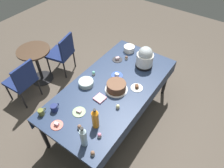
{
  "coord_description": "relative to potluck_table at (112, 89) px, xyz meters",
  "views": [
    {
      "loc": [
        -1.71,
        -1.2,
        2.92
      ],
      "look_at": [
        0.0,
        0.0,
        0.8
      ],
      "focal_mm": 32.82,
      "sensor_mm": 36.0,
      "label": 1
    }
  ],
  "objects": [
    {
      "name": "dessert_plate_white",
      "position": [
        0.18,
        -0.31,
        0.08
      ],
      "size": [
        0.18,
        0.18,
        0.06
      ],
      "color": "white",
      "rests_on": "potluck_table"
    },
    {
      "name": "ground",
      "position": [
        0.0,
        0.0,
        -0.69
      ],
      "size": [
        9.0,
        9.0,
        0.0
      ],
      "primitive_type": "plane",
      "color": "brown"
    },
    {
      "name": "coffee_mug_olive",
      "position": [
        -0.93,
        0.45,
        0.11
      ],
      "size": [
        0.12,
        0.07,
        0.09
      ],
      "color": "olive",
      "rests_on": "potluck_table"
    },
    {
      "name": "frosted_layer_cake",
      "position": [
        -0.02,
        -0.09,
        0.13
      ],
      "size": [
        0.33,
        0.33,
        0.13
      ],
      "color": "silver",
      "rests_on": "potluck_table"
    },
    {
      "name": "coffee_mug_navy",
      "position": [
        -0.79,
        0.37,
        0.11
      ],
      "size": [
        0.13,
        0.09,
        0.1
      ],
      "color": "navy",
      "rests_on": "potluck_table"
    },
    {
      "name": "cupcake_vanilla",
      "position": [
        -0.98,
        -0.43,
        0.09
      ],
      "size": [
        0.05,
        0.05,
        0.07
      ],
      "color": "beige",
      "rests_on": "potluck_table"
    },
    {
      "name": "cupcake_lemon",
      "position": [
        -0.76,
        -0.36,
        0.09
      ],
      "size": [
        0.05,
        0.05,
        0.07
      ],
      "color": "beige",
      "rests_on": "potluck_table"
    },
    {
      "name": "cupcake_rose",
      "position": [
        0.04,
        0.38,
        0.09
      ],
      "size": [
        0.05,
        0.05,
        0.07
      ],
      "color": "beige",
      "rests_on": "potluck_table"
    },
    {
      "name": "potluck_table",
      "position": [
        0.0,
        0.0,
        0.0
      ],
      "size": [
        2.2,
        1.1,
        0.75
      ],
      "color": "navy",
      "rests_on": "ground"
    },
    {
      "name": "dessert_plate_cobalt",
      "position": [
        0.23,
        0.07,
        0.07
      ],
      "size": [
        0.18,
        0.18,
        0.04
      ],
      "color": "#2D4CB2",
      "rests_on": "potluck_table"
    },
    {
      "name": "soda_bottle_orange_juice",
      "position": [
        -0.67,
        -0.22,
        0.21
      ],
      "size": [
        0.09,
        0.09,
        0.32
      ],
      "color": "orange",
      "rests_on": "potluck_table"
    },
    {
      "name": "cupcake_mint",
      "position": [
        0.66,
        0.17,
        0.09
      ],
      "size": [
        0.05,
        0.05,
        0.07
      ],
      "color": "beige",
      "rests_on": "potluck_table"
    },
    {
      "name": "maroon_chair_right",
      "position": [
        0.42,
        1.49,
        -0.2
      ],
      "size": [
        0.53,
        0.53,
        0.85
      ],
      "color": "navy",
      "rests_on": "ground"
    },
    {
      "name": "round_cafe_table",
      "position": [
        -0.05,
        1.71,
        -0.19
      ],
      "size": [
        0.6,
        0.6,
        0.72
      ],
      "color": "#473323",
      "rests_on": "ground"
    },
    {
      "name": "dessert_plate_coral",
      "position": [
        -0.94,
        0.17,
        0.07
      ],
      "size": [
        0.15,
        0.15,
        0.05
      ],
      "color": "#E07266",
      "rests_on": "potluck_table"
    },
    {
      "name": "glass_salad_bowl",
      "position": [
        -0.19,
        0.33,
        0.1
      ],
      "size": [
        0.22,
        0.22,
        0.07
      ],
      "primitive_type": "cylinder",
      "color": "#B2C6BC",
      "rests_on": "potluck_table"
    },
    {
      "name": "soda_bottle_water",
      "position": [
        -0.93,
        -0.27,
        0.21
      ],
      "size": [
        0.08,
        0.08,
        0.33
      ],
      "color": "silver",
      "rests_on": "potluck_table"
    },
    {
      "name": "slow_cooker",
      "position": [
        0.68,
        -0.16,
        0.23
      ],
      "size": [
        0.28,
        0.28,
        0.36
      ],
      "color": "black",
      "rests_on": "potluck_table"
    },
    {
      "name": "dessert_plate_charcoal",
      "position": [
        0.56,
        0.28,
        0.07
      ],
      "size": [
        0.17,
        0.17,
        0.05
      ],
      "color": "#2D2D33",
      "rests_on": "potluck_table"
    },
    {
      "name": "ceramic_snack_bowl",
      "position": [
        0.89,
        0.25,
        0.11
      ],
      "size": [
        0.19,
        0.19,
        0.1
      ],
      "primitive_type": "cylinder",
      "color": "silver",
      "rests_on": "potluck_table"
    },
    {
      "name": "cupcake_berry",
      "position": [
        -0.29,
        -0.29,
        0.09
      ],
      "size": [
        0.05,
        0.05,
        0.07
      ],
      "color": "beige",
      "rests_on": "potluck_table"
    },
    {
      "name": "paper_napkin_stack",
      "position": [
        -0.29,
        -0.0,
        0.07
      ],
      "size": [
        0.15,
        0.15,
        0.02
      ],
      "primitive_type": "cube",
      "rotation": [
        0.0,
        0.0,
        -0.09
      ],
      "color": "pink",
      "rests_on": "potluck_table"
    },
    {
      "name": "maroon_chair_left",
      "position": [
        -0.54,
        1.49,
        -0.2
      ],
      "size": [
        0.47,
        0.47,
        0.85
      ],
      "color": "navy",
      "rests_on": "ground"
    },
    {
      "name": "cupcake_cocoa",
      "position": [
        -0.81,
        -0.09,
        0.09
      ],
      "size": [
        0.05,
        0.05,
        0.07
      ],
      "color": "beige",
      "rests_on": "potluck_table"
    },
    {
      "name": "dessert_plate_sage",
      "position": [
        -0.63,
        0.08,
        0.07
      ],
      "size": [
        0.18,
        0.18,
        0.04
      ],
      "color": "#8CA87F",
      "rests_on": "potluck_table"
    }
  ]
}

